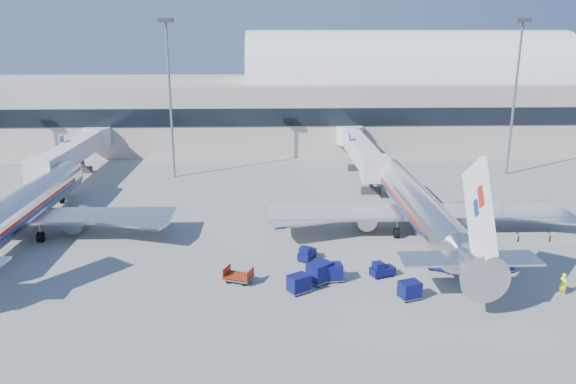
{
  "coord_description": "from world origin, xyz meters",
  "views": [
    {
      "loc": [
        -5.76,
        -51.31,
        20.92
      ],
      "look_at": [
        -3.89,
        6.0,
        4.39
      ],
      "focal_mm": 35.0,
      "sensor_mm": 36.0,
      "label": 1
    }
  ],
  "objects_px": {
    "ramp_worker": "(563,284)",
    "barrier_near": "(502,238)",
    "barrier_mid": "(534,237)",
    "tug_left": "(307,253)",
    "cart_solo_far": "(503,263)",
    "cart_open_red": "(239,277)",
    "cart_train_b": "(320,272)",
    "tug_lead": "(382,270)",
    "jetbridge_near": "(359,148)",
    "jetbridge_mid": "(76,150)",
    "mast_east": "(517,75)",
    "airliner_main": "(420,208)",
    "tug_right": "(441,263)",
    "cart_train_a": "(332,272)",
    "cart_solo_near": "(410,290)",
    "airliner_mid": "(16,212)",
    "mast_west": "(169,76)",
    "cart_train_c": "(299,283)",
    "barrier_far": "(565,237)"
  },
  "relations": [
    {
      "from": "cart_train_b",
      "to": "tug_lead",
      "type": "bearing_deg",
      "value": -29.04
    },
    {
      "from": "jetbridge_near",
      "to": "jetbridge_mid",
      "type": "xyz_separation_m",
      "value": [
        -42.0,
        0.0,
        0.0
      ]
    },
    {
      "from": "cart_train_c",
      "to": "cart_solo_near",
      "type": "distance_m",
      "value": 9.02
    },
    {
      "from": "mast_west",
      "to": "tug_right",
      "type": "relative_size",
      "value": 8.85
    },
    {
      "from": "barrier_near",
      "to": "airliner_main",
      "type": "bearing_deg",
      "value": 162.61
    },
    {
      "from": "jetbridge_mid",
      "to": "cart_train_c",
      "type": "distance_m",
      "value": 50.44
    },
    {
      "from": "mast_west",
      "to": "cart_train_a",
      "type": "xyz_separation_m",
      "value": [
        19.52,
        -36.79,
        -13.95
      ]
    },
    {
      "from": "airliner_mid",
      "to": "cart_train_a",
      "type": "xyz_separation_m",
      "value": [
        31.52,
        -11.29,
        -2.09
      ]
    },
    {
      "from": "ramp_worker",
      "to": "barrier_near",
      "type": "bearing_deg",
      "value": -20.13
    },
    {
      "from": "mast_east",
      "to": "cart_train_b",
      "type": "bearing_deg",
      "value": -130.48
    },
    {
      "from": "mast_west",
      "to": "barrier_mid",
      "type": "xyz_separation_m",
      "value": [
        41.3,
        -28.0,
        -14.34
      ]
    },
    {
      "from": "cart_train_a",
      "to": "ramp_worker",
      "type": "xyz_separation_m",
      "value": [
        18.68,
        -3.2,
        0.1
      ]
    },
    {
      "from": "cart_solo_far",
      "to": "cart_open_red",
      "type": "bearing_deg",
      "value": 172.96
    },
    {
      "from": "airliner_mid",
      "to": "cart_solo_far",
      "type": "height_order",
      "value": "airliner_mid"
    },
    {
      "from": "jetbridge_mid",
      "to": "cart_train_c",
      "type": "bearing_deg",
      "value": -52.13
    },
    {
      "from": "cart_train_a",
      "to": "cart_solo_far",
      "type": "bearing_deg",
      "value": 0.11
    },
    {
      "from": "mast_west",
      "to": "barrier_mid",
      "type": "relative_size",
      "value": 7.53
    },
    {
      "from": "jetbridge_mid",
      "to": "cart_train_c",
      "type": "relative_size",
      "value": 12.53
    },
    {
      "from": "barrier_near",
      "to": "cart_solo_far",
      "type": "relative_size",
      "value": 1.54
    },
    {
      "from": "airliner_main",
      "to": "mast_west",
      "type": "bearing_deg",
      "value": 139.64
    },
    {
      "from": "barrier_far",
      "to": "cart_solo_near",
      "type": "xyz_separation_m",
      "value": [
        -19.19,
        -12.38,
        0.35
      ]
    },
    {
      "from": "tug_lead",
      "to": "cart_solo_near",
      "type": "height_order",
      "value": "cart_solo_near"
    },
    {
      "from": "cart_solo_far",
      "to": "ramp_worker",
      "type": "height_order",
      "value": "ramp_worker"
    },
    {
      "from": "cart_train_a",
      "to": "jetbridge_mid",
      "type": "bearing_deg",
      "value": 126.59
    },
    {
      "from": "tug_right",
      "to": "cart_train_c",
      "type": "distance_m",
      "value": 13.7
    },
    {
      "from": "tug_left",
      "to": "ramp_worker",
      "type": "height_order",
      "value": "ramp_worker"
    },
    {
      "from": "barrier_mid",
      "to": "tug_lead",
      "type": "relative_size",
      "value": 1.26
    },
    {
      "from": "jetbridge_mid",
      "to": "cart_solo_near",
      "type": "bearing_deg",
      "value": -45.97
    },
    {
      "from": "barrier_mid",
      "to": "cart_solo_far",
      "type": "xyz_separation_m",
      "value": [
        -6.16,
        -7.26,
        0.36
      ]
    },
    {
      "from": "barrier_near",
      "to": "barrier_mid",
      "type": "height_order",
      "value": "same"
    },
    {
      "from": "airliner_main",
      "to": "jetbridge_near",
      "type": "bearing_deg",
      "value": 95.22
    },
    {
      "from": "mast_west",
      "to": "cart_solo_far",
      "type": "distance_m",
      "value": 51.7
    },
    {
      "from": "jetbridge_near",
      "to": "tug_right",
      "type": "xyz_separation_m",
      "value": [
        1.99,
        -35.66,
        -3.25
      ]
    },
    {
      "from": "tug_lead",
      "to": "cart_train_a",
      "type": "bearing_deg",
      "value": 168.47
    },
    {
      "from": "cart_open_red",
      "to": "airliner_mid",
      "type": "bearing_deg",
      "value": 175.17
    },
    {
      "from": "barrier_mid",
      "to": "tug_lead",
      "type": "bearing_deg",
      "value": -155.19
    },
    {
      "from": "barrier_near",
      "to": "tug_lead",
      "type": "relative_size",
      "value": 1.26
    },
    {
      "from": "jetbridge_near",
      "to": "jetbridge_mid",
      "type": "relative_size",
      "value": 1.0
    },
    {
      "from": "barrier_mid",
      "to": "tug_left",
      "type": "xyz_separation_m",
      "value": [
        -23.7,
        -4.05,
        0.19
      ]
    },
    {
      "from": "jetbridge_mid",
      "to": "tug_lead",
      "type": "distance_m",
      "value": 53.29
    },
    {
      "from": "jetbridge_near",
      "to": "mast_west",
      "type": "distance_m",
      "value": 29.67
    },
    {
      "from": "tug_lead",
      "to": "tug_right",
      "type": "relative_size",
      "value": 0.93
    },
    {
      "from": "jetbridge_mid",
      "to": "cart_train_b",
      "type": "relative_size",
      "value": 10.63
    },
    {
      "from": "tug_left",
      "to": "cart_solo_far",
      "type": "distance_m",
      "value": 17.83
    },
    {
      "from": "airliner_main",
      "to": "tug_lead",
      "type": "bearing_deg",
      "value": -119.77
    },
    {
      "from": "airliner_mid",
      "to": "ramp_worker",
      "type": "distance_m",
      "value": 52.28
    },
    {
      "from": "airliner_main",
      "to": "cart_solo_near",
      "type": "xyz_separation_m",
      "value": [
        -4.59,
        -14.88,
        -2.13
      ]
    },
    {
      "from": "airliner_main",
      "to": "tug_left",
      "type": "relative_size",
      "value": 15.45
    },
    {
      "from": "airliner_main",
      "to": "jetbridge_mid",
      "type": "relative_size",
      "value": 1.35
    },
    {
      "from": "airliner_main",
      "to": "jetbridge_mid",
      "type": "height_order",
      "value": "airliner_main"
    }
  ]
}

